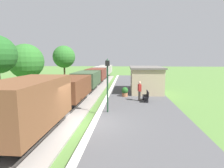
# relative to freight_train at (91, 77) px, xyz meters

# --- Properties ---
(ground_plane) EXTENTS (160.00, 160.00, 0.00)m
(ground_plane) POSITION_rel_freight_train_xyz_m (2.40, -13.83, -1.45)
(ground_plane) COLOR #517A38
(platform_slab) EXTENTS (6.00, 60.00, 0.25)m
(platform_slab) POSITION_rel_freight_train_xyz_m (5.60, -13.83, -1.33)
(platform_slab) COLOR #4C4C4F
(platform_slab) RESTS_ON ground
(platform_edge_stripe) EXTENTS (0.36, 60.00, 0.01)m
(platform_edge_stripe) POSITION_rel_freight_train_xyz_m (2.80, -13.83, -1.20)
(platform_edge_stripe) COLOR silver
(platform_edge_stripe) RESTS_ON platform_slab
(track_ballast) EXTENTS (3.80, 60.00, 0.12)m
(track_ballast) POSITION_rel_freight_train_xyz_m (-0.00, -13.83, -1.39)
(track_ballast) COLOR gray
(track_ballast) RESTS_ON ground
(rail_near) EXTENTS (0.07, 60.00, 0.14)m
(rail_near) POSITION_rel_freight_train_xyz_m (0.72, -13.83, -1.26)
(rail_near) COLOR slate
(rail_near) RESTS_ON track_ballast
(rail_far) EXTENTS (0.07, 60.00, 0.14)m
(rail_far) POSITION_rel_freight_train_xyz_m (-0.72, -13.83, -1.26)
(rail_far) COLOR slate
(rail_far) RESTS_ON track_ballast
(freight_train) EXTENTS (2.50, 39.20, 2.72)m
(freight_train) POSITION_rel_freight_train_xyz_m (0.00, 0.00, 0.00)
(freight_train) COLOR brown
(freight_train) RESTS_ON rail_near
(station_hut) EXTENTS (3.50, 5.80, 2.78)m
(station_hut) POSITION_rel_freight_train_xyz_m (6.80, -3.22, 0.20)
(station_hut) COLOR tan
(station_hut) RESTS_ON platform_slab
(bench_near_hut) EXTENTS (0.42, 1.50, 0.91)m
(bench_near_hut) POSITION_rel_freight_train_xyz_m (6.39, -8.05, -0.73)
(bench_near_hut) COLOR black
(bench_near_hut) RESTS_ON platform_slab
(bench_down_platform) EXTENTS (0.42, 1.50, 0.91)m
(bench_down_platform) POSITION_rel_freight_train_xyz_m (6.39, 1.98, -0.73)
(bench_down_platform) COLOR black
(bench_down_platform) RESTS_ON platform_slab
(person_waiting) EXTENTS (0.32, 0.42, 1.71)m
(person_waiting) POSITION_rel_freight_train_xyz_m (5.81, -7.93, -0.27)
(person_waiting) COLOR #38332D
(person_waiting) RESTS_ON platform_slab
(potted_planter) EXTENTS (0.64, 0.64, 0.92)m
(potted_planter) POSITION_rel_freight_train_xyz_m (4.52, -6.15, -0.73)
(potted_planter) COLOR #9E6642
(potted_planter) RESTS_ON platform_slab
(lamp_post_near) EXTENTS (0.28, 0.28, 3.70)m
(lamp_post_near) POSITION_rel_freight_train_xyz_m (3.38, -11.57, 1.35)
(lamp_post_near) COLOR #193823
(lamp_post_near) RESTS_ON platform_slab
(tree_trackside_far) EXTENTS (4.29, 4.29, 5.72)m
(tree_trackside_far) POSITION_rel_freight_train_xyz_m (-7.74, -1.88, 2.12)
(tree_trackside_far) COLOR #4C3823
(tree_trackside_far) RESTS_ON ground
(tree_field_left) EXTENTS (3.65, 3.65, 6.02)m
(tree_field_left) POSITION_rel_freight_train_xyz_m (-5.68, 6.11, 2.73)
(tree_field_left) COLOR #4C3823
(tree_field_left) RESTS_ON ground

